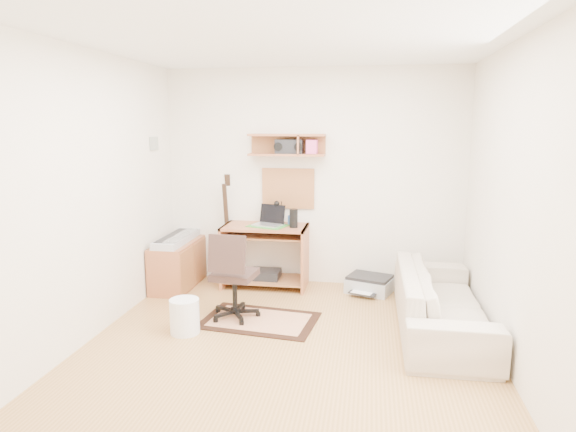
% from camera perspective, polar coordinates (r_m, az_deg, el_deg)
% --- Properties ---
extents(floor, '(3.60, 4.00, 0.01)m').
position_cam_1_polar(floor, '(4.54, -0.28, -15.07)').
color(floor, '#B7864C').
rests_on(floor, ground).
extents(ceiling, '(3.60, 4.00, 0.01)m').
position_cam_1_polar(ceiling, '(4.15, -0.31, 19.54)').
color(ceiling, white).
rests_on(ceiling, ground).
extents(back_wall, '(3.60, 0.01, 2.60)m').
position_cam_1_polar(back_wall, '(6.12, 2.84, 4.31)').
color(back_wall, white).
rests_on(back_wall, ground).
extents(left_wall, '(0.01, 4.00, 2.60)m').
position_cam_1_polar(left_wall, '(4.79, -22.13, 1.87)').
color(left_wall, white).
rests_on(left_wall, ground).
extents(right_wall, '(0.01, 4.00, 2.60)m').
position_cam_1_polar(right_wall, '(4.24, 24.51, 0.70)').
color(right_wall, white).
rests_on(right_wall, ground).
extents(wall_shelf, '(0.90, 0.25, 0.26)m').
position_cam_1_polar(wall_shelf, '(6.00, -0.15, 8.04)').
color(wall_shelf, '#AA613C').
rests_on(wall_shelf, back_wall).
extents(cork_board, '(0.64, 0.03, 0.49)m').
position_cam_1_polar(cork_board, '(6.15, 0.02, 3.14)').
color(cork_board, tan).
rests_on(cork_board, back_wall).
extents(wall_photo, '(0.02, 0.20, 0.15)m').
position_cam_1_polar(wall_photo, '(6.07, -14.88, 7.91)').
color(wall_photo, '#4C8CBF').
rests_on(wall_photo, left_wall).
extents(desk, '(1.00, 0.55, 0.75)m').
position_cam_1_polar(desk, '(6.10, -2.59, -4.55)').
color(desk, '#AA613C').
rests_on(desk, floor).
extents(laptop, '(0.41, 0.41, 0.25)m').
position_cam_1_polar(laptop, '(5.96, -2.30, 0.03)').
color(laptop, silver).
rests_on(laptop, desk).
extents(speaker, '(0.10, 0.10, 0.22)m').
position_cam_1_polar(speaker, '(5.88, 0.64, -0.27)').
color(speaker, black).
rests_on(speaker, desk).
extents(desk_lamp, '(0.09, 0.09, 0.28)m').
position_cam_1_polar(desk_lamp, '(6.09, -0.76, 0.42)').
color(desk_lamp, black).
rests_on(desk_lamp, desk).
extents(pencil_cup, '(0.08, 0.08, 0.11)m').
position_cam_1_polar(pencil_cup, '(6.05, 0.33, -0.48)').
color(pencil_cup, '#2E508C').
rests_on(pencil_cup, desk).
extents(boombox, '(0.32, 0.15, 0.17)m').
position_cam_1_polar(boombox, '(5.99, 0.14, 7.85)').
color(boombox, black).
rests_on(boombox, wall_shelf).
extents(rug, '(1.19, 0.87, 0.01)m').
position_cam_1_polar(rug, '(5.17, -3.23, -11.65)').
color(rug, beige).
rests_on(rug, floor).
extents(task_chair, '(0.51, 0.51, 0.91)m').
position_cam_1_polar(task_chair, '(5.12, -6.06, -6.59)').
color(task_chair, '#31221D').
rests_on(task_chair, floor).
extents(cabinet, '(0.40, 0.90, 0.55)m').
position_cam_1_polar(cabinet, '(6.26, -12.33, -5.35)').
color(cabinet, '#AA613C').
rests_on(cabinet, floor).
extents(music_keyboard, '(0.28, 0.90, 0.08)m').
position_cam_1_polar(music_keyboard, '(6.18, -12.45, -2.54)').
color(music_keyboard, '#B2B5BA').
rests_on(music_keyboard, cabinet).
extents(guitar, '(0.36, 0.23, 1.34)m').
position_cam_1_polar(guitar, '(6.28, -7.08, -1.41)').
color(guitar, '#B56937').
rests_on(guitar, floor).
extents(waste_basket, '(0.29, 0.29, 0.33)m').
position_cam_1_polar(waste_basket, '(4.93, -11.58, -11.02)').
color(waste_basket, white).
rests_on(waste_basket, floor).
extents(printer, '(0.59, 0.53, 0.19)m').
position_cam_1_polar(printer, '(6.04, 9.19, -7.69)').
color(printer, '#A5A8AA').
rests_on(printer, floor).
extents(sofa, '(0.58, 1.98, 0.77)m').
position_cam_1_polar(sofa, '(5.04, 16.94, -8.10)').
color(sofa, '#C2B09A').
rests_on(sofa, floor).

